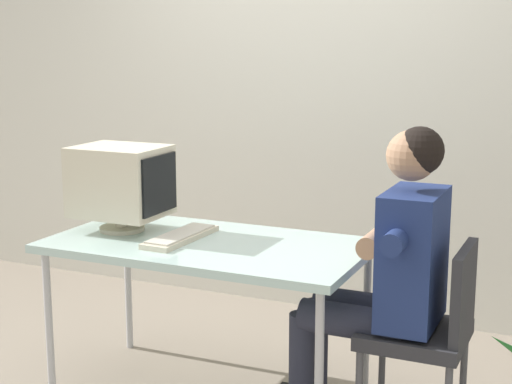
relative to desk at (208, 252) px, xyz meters
The scene contains 6 objects.
wall_back 1.64m from the desk, 77.91° to the left, with size 8.00×0.10×3.00m, color silver.
desk is the anchor object (origin of this frame).
crt_monitor 0.55m from the desk, behind, with size 0.43×0.34×0.41m.
keyboard 0.15m from the desk, behind, with size 0.16×0.47×0.03m.
office_chair 1.03m from the desk, ahead, with size 0.42×0.42×0.84m.
person_seated 0.83m from the desk, ahead, with size 0.73×0.59×1.31m.
Camera 1 is at (1.61, -3.03, 1.65)m, focal length 54.62 mm.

